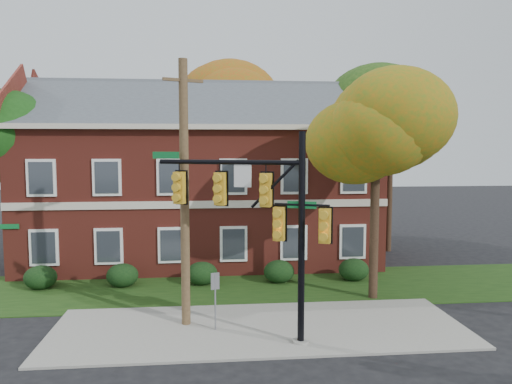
{
  "coord_description": "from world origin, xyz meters",
  "views": [
    {
      "loc": [
        -1.76,
        -15.41,
        6.19
      ],
      "look_at": [
        0.08,
        3.0,
        4.52
      ],
      "focal_mm": 35.0,
      "sensor_mm": 36.0,
      "label": 1
    }
  ],
  "objects": [
    {
      "name": "tree_far_rear",
      "position": [
        -0.66,
        19.79,
        8.84
      ],
      "size": [
        6.84,
        6.46,
        11.52
      ],
      "color": "black",
      "rests_on": "ground"
    },
    {
      "name": "ground",
      "position": [
        0.0,
        0.0,
        0.0
      ],
      "size": [
        120.0,
        120.0,
        0.0
      ],
      "primitive_type": "plane",
      "color": "black",
      "rests_on": "ground"
    },
    {
      "name": "apartment_building",
      "position": [
        -2.0,
        11.95,
        4.99
      ],
      "size": [
        18.8,
        8.8,
        9.74
      ],
      "color": "maroon",
      "rests_on": "ground"
    },
    {
      "name": "grass_strip",
      "position": [
        0.0,
        6.0,
        0.02
      ],
      "size": [
        30.0,
        6.0,
        0.04
      ],
      "primitive_type": "cube",
      "color": "#193811",
      "rests_on": "ground"
    },
    {
      "name": "tree_right_rear",
      "position": [
        9.31,
        12.81,
        8.12
      ],
      "size": [
        6.3,
        5.95,
        10.62
      ],
      "color": "black",
      "rests_on": "ground"
    },
    {
      "name": "sidewalk",
      "position": [
        0.0,
        1.0,
        0.04
      ],
      "size": [
        14.0,
        5.0,
        0.08
      ],
      "primitive_type": "cube",
      "color": "gray",
      "rests_on": "ground"
    },
    {
      "name": "tree_near_right",
      "position": [
        5.22,
        3.87,
        6.67
      ],
      "size": [
        4.5,
        4.25,
        8.58
      ],
      "color": "black",
      "rests_on": "ground"
    },
    {
      "name": "sign_post",
      "position": [
        -1.5,
        0.9,
        1.37
      ],
      "size": [
        0.29,
        0.13,
        2.02
      ],
      "rotation": [
        0.0,
        0.0,
        0.32
      ],
      "color": "slate",
      "rests_on": "ground"
    },
    {
      "name": "hedge_center",
      "position": [
        -2.0,
        6.7,
        0.53
      ],
      "size": [
        1.4,
        1.26,
        1.05
      ],
      "primitive_type": "ellipsoid",
      "color": "black",
      "rests_on": "ground"
    },
    {
      "name": "hedge_left",
      "position": [
        -5.5,
        6.7,
        0.53
      ],
      "size": [
        1.4,
        1.26,
        1.05
      ],
      "primitive_type": "ellipsoid",
      "color": "black",
      "rests_on": "ground"
    },
    {
      "name": "tree_left_rear",
      "position": [
        -11.73,
        10.84,
        6.68
      ],
      "size": [
        5.4,
        5.1,
        8.88
      ],
      "color": "black",
      "rests_on": "ground"
    },
    {
      "name": "traffic_signal",
      "position": [
        0.04,
        -0.02,
        4.14
      ],
      "size": [
        5.58,
        2.43,
        6.66
      ],
      "rotation": [
        0.0,
        0.0,
        -0.39
      ],
      "color": "gray",
      "rests_on": "ground"
    },
    {
      "name": "utility_pole",
      "position": [
        -2.5,
        1.56,
        4.62
      ],
      "size": [
        1.33,
        0.67,
        9.11
      ],
      "rotation": [
        0.0,
        0.0,
        0.42
      ],
      "color": "#4F3A24",
      "rests_on": "ground"
    },
    {
      "name": "hedge_far_right",
      "position": [
        5.0,
        6.7,
        0.53
      ],
      "size": [
        1.4,
        1.26,
        1.05
      ],
      "primitive_type": "ellipsoid",
      "color": "black",
      "rests_on": "ground"
    },
    {
      "name": "hedge_far_left",
      "position": [
        -9.0,
        6.7,
        0.53
      ],
      "size": [
        1.4,
        1.26,
        1.05
      ],
      "primitive_type": "ellipsoid",
      "color": "black",
      "rests_on": "ground"
    },
    {
      "name": "hedge_right",
      "position": [
        1.5,
        6.7,
        0.53
      ],
      "size": [
        1.4,
        1.26,
        1.05
      ],
      "primitive_type": "ellipsoid",
      "color": "black",
      "rests_on": "ground"
    }
  ]
}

